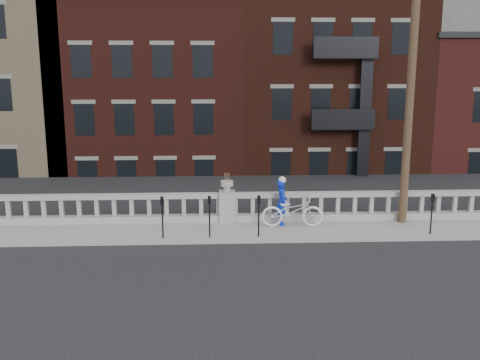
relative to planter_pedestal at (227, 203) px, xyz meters
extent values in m
plane|color=black|center=(0.00, -3.95, -0.83)|extent=(120.00, 120.00, 0.00)
cube|color=gray|center=(0.00, -0.95, -0.76)|extent=(32.00, 2.20, 0.15)
cube|color=gray|center=(0.00, 0.00, -0.56)|extent=(28.00, 0.34, 0.25)
cube|color=gray|center=(0.00, 0.00, 0.27)|extent=(28.00, 0.34, 0.16)
cube|color=gray|center=(0.00, 0.00, -0.13)|extent=(0.55, 0.55, 1.10)
cylinder|color=gray|center=(0.00, 0.00, 0.52)|extent=(0.24, 0.24, 0.20)
cylinder|color=gray|center=(0.00, 0.00, 0.70)|extent=(0.44, 0.44, 0.18)
cube|color=#605E59|center=(0.00, 0.35, -3.26)|extent=(36.00, 0.50, 5.15)
cube|color=black|center=(0.00, 22.00, -6.08)|extent=(80.00, 44.00, 0.50)
cube|color=#595651|center=(-2.00, 4.50, -3.83)|extent=(16.00, 7.00, 4.00)
cube|color=#595651|center=(22.00, 29.00, 3.17)|extent=(14.00, 14.00, 18.00)
cube|color=#3E1611|center=(-4.00, 16.00, 1.17)|extent=(10.00, 14.00, 14.00)
cube|color=black|center=(-4.00, 16.00, 8.32)|extent=(10.30, 14.30, 0.30)
cube|color=#36160E|center=(6.00, 16.00, 1.92)|extent=(10.00, 14.00, 15.50)
cube|color=#571E1A|center=(16.00, 16.00, 0.17)|extent=(10.00, 14.00, 12.00)
cube|color=black|center=(16.00, 16.00, 6.32)|extent=(10.30, 14.30, 0.30)
cylinder|color=#422D1E|center=(6.20, -0.35, 4.32)|extent=(0.28, 0.28, 10.00)
cylinder|color=black|center=(-2.10, -1.80, -0.13)|extent=(0.05, 0.05, 1.10)
cube|color=black|center=(-2.10, -1.80, 0.55)|extent=(0.10, 0.08, 0.26)
cube|color=black|center=(-2.10, -1.85, 0.59)|extent=(0.06, 0.01, 0.08)
cylinder|color=black|center=(-0.60, -1.80, -0.13)|extent=(0.05, 0.05, 1.10)
cube|color=black|center=(-0.60, -1.80, 0.55)|extent=(0.10, 0.08, 0.26)
cube|color=black|center=(-0.60, -1.85, 0.59)|extent=(0.06, 0.01, 0.08)
cylinder|color=black|center=(0.98, -1.80, -0.13)|extent=(0.05, 0.05, 1.10)
cube|color=black|center=(0.98, -1.80, 0.55)|extent=(0.10, 0.08, 0.26)
cube|color=black|center=(0.98, -1.85, 0.59)|extent=(0.06, 0.01, 0.08)
cylinder|color=black|center=(6.64, -1.80, -0.13)|extent=(0.05, 0.05, 1.10)
cube|color=black|center=(6.64, -1.80, 0.55)|extent=(0.10, 0.08, 0.26)
cube|color=black|center=(6.64, -1.85, 0.59)|extent=(0.06, 0.01, 0.08)
imported|color=white|center=(2.23, -0.71, -0.13)|extent=(2.13, 0.78, 1.11)
imported|color=#0C27C2|center=(1.89, -0.48, 0.12)|extent=(0.41, 0.60, 1.60)
camera|label=1|loc=(-0.36, -18.31, 4.65)|focal=40.00mm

